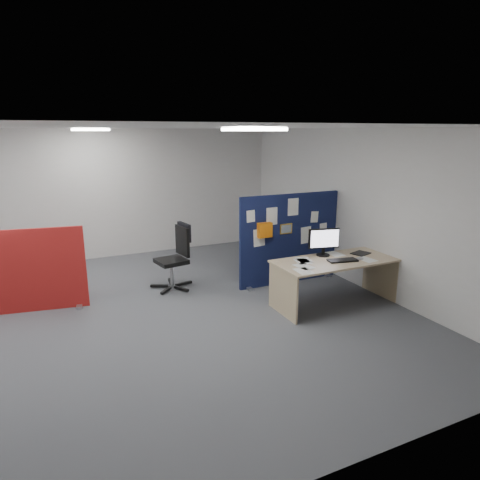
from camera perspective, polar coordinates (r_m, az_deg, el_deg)
name	(u,v)px	position (r m, az deg, el deg)	size (l,w,h in m)	color
floor	(90,329)	(6.36, -19.37, -11.15)	(9.00, 9.00, 0.00)	#4E5156
ceiling	(71,127)	(5.78, -21.65, 13.86)	(9.00, 7.00, 0.02)	white
wall_back	(64,197)	(9.37, -22.41, 5.30)	(9.00, 0.02, 2.70)	silver
wall_front	(139,362)	(2.65, -13.27, -15.56)	(9.00, 0.02, 2.70)	silver
wall_right	(356,208)	(7.69, 15.15, 4.12)	(0.02, 7.00, 2.70)	silver
ceiling_lights	(93,129)	(6.48, -19.03, 13.77)	(4.10, 4.10, 0.04)	white
navy_divider	(289,239)	(7.58, 6.52, 0.16)	(1.94, 0.30, 1.60)	#10143D
main_desk	(333,269)	(6.81, 12.33, -3.81)	(1.91, 0.85, 0.73)	tan
monitor_main	(324,241)	(6.85, 11.11, -0.10)	(0.50, 0.21, 0.44)	black
keyboard	(343,260)	(6.68, 13.51, -2.65)	(0.45, 0.18, 0.03)	black
mouse	(359,259)	(6.82, 15.64, -2.42)	(0.10, 0.06, 0.03)	#A6A7AB
paper_tray	(361,253)	(7.15, 15.79, -1.72)	(0.28, 0.22, 0.01)	black
red_divider	(26,272)	(7.09, -26.67, -3.82)	(1.69, 0.32, 1.27)	#AD161B
office_chair	(177,252)	(7.41, -8.41, -1.65)	(0.73, 0.72, 1.10)	black
desk_papers	(320,262)	(6.58, 10.60, -2.87)	(1.42, 0.83, 0.00)	white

